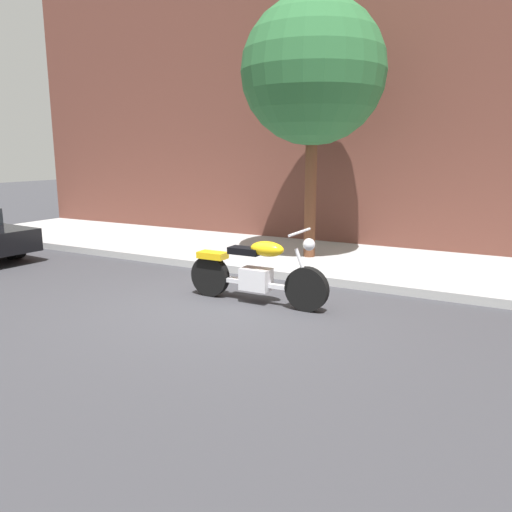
# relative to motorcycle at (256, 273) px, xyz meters

# --- Properties ---
(ground_plane) EXTENTS (60.00, 60.00, 0.00)m
(ground_plane) POSITION_rel_motorcycle_xyz_m (-0.39, -0.38, -0.45)
(ground_plane) COLOR #38383D
(sidewalk) EXTENTS (18.45, 3.28, 0.14)m
(sidewalk) POSITION_rel_motorcycle_xyz_m (-0.39, 3.05, -0.38)
(sidewalk) COLOR #AAAAAA
(sidewalk) RESTS_ON ground
(building_facade) EXTENTS (18.45, 0.50, 9.58)m
(building_facade) POSITION_rel_motorcycle_xyz_m (-0.39, 4.94, 4.34)
(building_facade) COLOR brown
(building_facade) RESTS_ON ground
(motorcycle) EXTENTS (2.23, 0.70, 1.13)m
(motorcycle) POSITION_rel_motorcycle_xyz_m (0.00, 0.00, 0.00)
(motorcycle) COLOR black
(motorcycle) RESTS_ON ground
(street_tree) EXTENTS (2.70, 2.70, 5.00)m
(street_tree) POSITION_rel_motorcycle_xyz_m (-0.35, 2.88, 3.18)
(street_tree) COLOR brown
(street_tree) RESTS_ON ground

